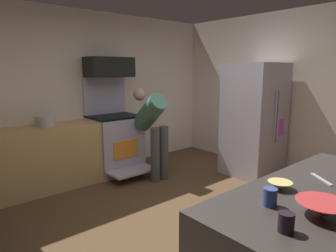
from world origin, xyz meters
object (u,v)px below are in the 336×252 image
at_px(microwave, 109,67).
at_px(stock_pot, 45,121).
at_px(mixing_bowl_prep, 280,185).
at_px(mug_coffee, 270,197).
at_px(mixing_bowl_large, 323,209).
at_px(refrigerator, 254,120).
at_px(mug_tea, 286,222).
at_px(oven_range, 115,142).
at_px(person_cook, 152,125).

height_order(microwave, stock_pot, microwave).
distance_m(mixing_bowl_prep, mug_coffee, 0.29).
bearing_deg(mixing_bowl_prep, mixing_bowl_large, -116.87).
bearing_deg(refrigerator, mixing_bowl_prep, -143.17).
bearing_deg(refrigerator, mug_tea, -143.95).
bearing_deg(microwave, oven_range, -90.00).
bearing_deg(refrigerator, microwave, 135.86).
xyz_separation_m(refrigerator, mixing_bowl_large, (-2.51, -2.09, 0.05)).
height_order(mixing_bowl_prep, mug_tea, mug_tea).
xyz_separation_m(mixing_bowl_prep, mug_tea, (-0.48, -0.30, 0.02)).
height_order(refrigerator, mug_tea, refrigerator).
bearing_deg(person_cook, oven_range, 117.40).
bearing_deg(stock_pot, mug_tea, -90.90).
distance_m(refrigerator, mixing_bowl_large, 3.27).
distance_m(oven_range, mug_coffee, 3.52).
relative_size(refrigerator, mug_tea, 18.05).
height_order(refrigerator, stock_pot, refrigerator).
bearing_deg(refrigerator, stock_pot, 150.84).
xyz_separation_m(microwave, mixing_bowl_large, (-0.84, -3.71, -0.78)).
bearing_deg(mug_tea, person_cook, 63.76).
xyz_separation_m(mixing_bowl_large, mug_tea, (-0.30, 0.05, 0.01)).
relative_size(person_cook, mug_coffee, 13.04).
relative_size(microwave, mixing_bowl_prep, 4.62).
distance_m(oven_range, mixing_bowl_large, 3.74).
xyz_separation_m(refrigerator, mug_tea, (-2.81, -2.04, 0.06)).
bearing_deg(microwave, refrigerator, -44.14).
bearing_deg(microwave, mixing_bowl_large, -102.79).
xyz_separation_m(mixing_bowl_large, stock_pot, (-0.25, 3.63, 0.04)).
distance_m(refrigerator, mug_tea, 3.47).
height_order(oven_range, stock_pot, oven_range).
distance_m(refrigerator, mixing_bowl_prep, 2.91).
xyz_separation_m(oven_range, mixing_bowl_large, (-0.84, -3.62, 0.43)).
bearing_deg(mixing_bowl_large, oven_range, 76.90).
height_order(microwave, mixing_bowl_prep, microwave).
height_order(mixing_bowl_large, mug_tea, mug_tea).
bearing_deg(person_cook, stock_pot, 156.13).
xyz_separation_m(mug_coffee, stock_pot, (-0.14, 3.37, 0.02)).
bearing_deg(mixing_bowl_large, mug_tea, 170.89).
distance_m(refrigerator, mug_coffee, 3.19).
height_order(mixing_bowl_large, mixing_bowl_prep, mixing_bowl_large).
xyz_separation_m(refrigerator, mug_coffee, (-2.61, -1.84, 0.06)).
bearing_deg(mixing_bowl_prep, microwave, 78.80).
relative_size(microwave, mixing_bowl_large, 2.58).
relative_size(oven_range, person_cook, 1.12).
distance_m(microwave, mug_coffee, 3.66).
relative_size(mug_coffee, stock_pot, 0.39).
relative_size(oven_range, mixing_bowl_large, 5.46).
xyz_separation_m(oven_range, refrigerator, (1.67, -1.52, 0.38)).
distance_m(person_cook, stock_pot, 1.54).
xyz_separation_m(mixing_bowl_large, mug_coffee, (-0.10, 0.26, 0.01)).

